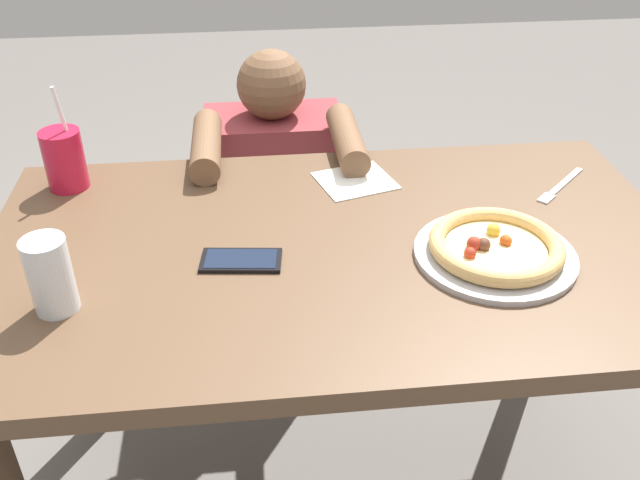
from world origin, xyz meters
The scene contains 8 objects.
dining_table centered at (0.00, 0.00, 0.64)m, with size 1.37×0.80×0.75m.
pizza_near centered at (0.29, -0.08, 0.77)m, with size 0.30×0.30×0.04m.
drink_cup_colored centered at (-0.56, 0.29, 0.82)m, with size 0.09×0.09×0.23m.
water_cup_clear centered at (-0.50, -0.15, 0.82)m, with size 0.07×0.07×0.14m.
paper_napkin centered at (0.07, 0.25, 0.75)m, with size 0.16×0.14×0.00m, color white.
fork centered at (0.52, 0.17, 0.75)m, with size 0.16×0.15×0.00m.
cell_phone centered at (-0.19, -0.04, 0.75)m, with size 0.16×0.09×0.01m.
diner_seated centered at (-0.09, 0.62, 0.42)m, with size 0.41×0.52×0.93m.
Camera 1 is at (-0.16, -1.13, 1.50)m, focal length 39.24 mm.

